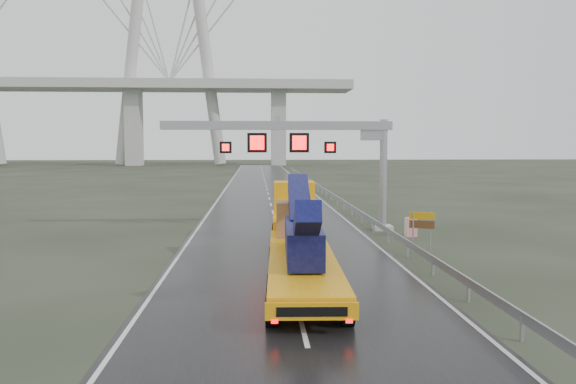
{
  "coord_description": "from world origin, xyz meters",
  "views": [
    {
      "loc": [
        -1.39,
        -18.04,
        5.53
      ],
      "look_at": [
        0.22,
        9.89,
        3.2
      ],
      "focal_mm": 35.0,
      "sensor_mm": 36.0,
      "label": 1
    }
  ],
  "objects": [
    {
      "name": "road",
      "position": [
        0.0,
        40.0,
        0.01
      ],
      "size": [
        11.0,
        200.0,
        0.02
      ],
      "primitive_type": "cube",
      "color": "black",
      "rests_on": "ground"
    },
    {
      "name": "sign_gantry",
      "position": [
        2.1,
        17.99,
        5.61
      ],
      "size": [
        14.9,
        1.2,
        7.42
      ],
      "color": "#B9B9B4",
      "rests_on": "ground"
    },
    {
      "name": "ground",
      "position": [
        0.0,
        0.0,
        0.0
      ],
      "size": [
        400.0,
        400.0,
        0.0
      ],
      "primitive_type": "plane",
      "color": "#272C1F",
      "rests_on": "ground"
    },
    {
      "name": "exit_sign_pair",
      "position": [
        7.1,
        10.0,
        1.52
      ],
      "size": [
        1.19,
        0.53,
        2.17
      ],
      "rotation": [
        0.0,
        0.0,
        -0.39
      ],
      "color": "#92949A",
      "rests_on": "ground"
    },
    {
      "name": "heavy_haul_truck",
      "position": [
        0.58,
        7.94,
        1.61
      ],
      "size": [
        3.24,
        17.81,
        4.16
      ],
      "rotation": [
        0.0,
        0.0,
        -0.04
      ],
      "color": "#E1B30C",
      "rests_on": "ground"
    },
    {
      "name": "striped_barrier",
      "position": [
        8.0,
        15.17,
        0.59
      ],
      "size": [
        0.73,
        0.45,
        1.18
      ],
      "primitive_type": "cube",
      "rotation": [
        0.0,
        0.0,
        0.11
      ],
      "color": "red",
      "rests_on": "ground"
    },
    {
      "name": "guardrail",
      "position": [
        6.1,
        30.0,
        0.7
      ],
      "size": [
        0.2,
        140.0,
        1.4
      ],
      "primitive_type": null,
      "color": "#92969A",
      "rests_on": "ground"
    }
  ]
}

